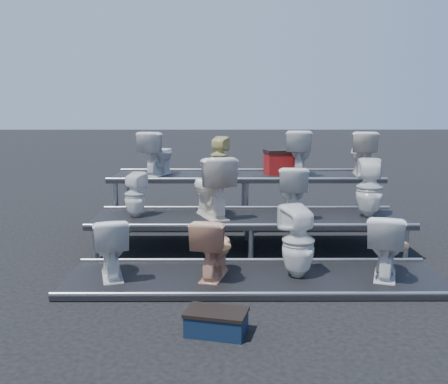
{
  "coord_description": "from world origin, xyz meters",
  "views": [
    {
      "loc": [
        -0.37,
        -6.63,
        1.91
      ],
      "look_at": [
        -0.34,
        0.1,
        0.78
      ],
      "focal_mm": 40.0,
      "sensor_mm": 36.0,
      "label": 1
    }
  ],
  "objects_px": {
    "toilet_4": "(135,195)",
    "toilet_1": "(213,247)",
    "toilet_0": "(111,247)",
    "toilet_11": "(362,153)",
    "toilet_3": "(386,245)",
    "toilet_8": "(158,153)",
    "red_crate": "(281,163)",
    "toilet_2": "(298,241)",
    "toilet_10": "(299,153)",
    "toilet_5": "(211,186)",
    "toilet_6": "(292,191)",
    "toilet_9": "(219,156)",
    "step_stool": "(216,324)",
    "toilet_7": "(369,188)"
  },
  "relations": [
    {
      "from": "toilet_5",
      "to": "toilet_6",
      "type": "distance_m",
      "value": 1.09
    },
    {
      "from": "toilet_0",
      "to": "toilet_8",
      "type": "relative_size",
      "value": 0.97
    },
    {
      "from": "toilet_7",
      "to": "toilet_5",
      "type": "bearing_deg",
      "value": 12.61
    },
    {
      "from": "toilet_4",
      "to": "toilet_5",
      "type": "bearing_deg",
      "value": -155.48
    },
    {
      "from": "toilet_10",
      "to": "step_stool",
      "type": "bearing_deg",
      "value": 80.7
    },
    {
      "from": "toilet_0",
      "to": "toilet_4",
      "type": "height_order",
      "value": "toilet_4"
    },
    {
      "from": "toilet_1",
      "to": "toilet_4",
      "type": "bearing_deg",
      "value": -35.72
    },
    {
      "from": "toilet_2",
      "to": "toilet_3",
      "type": "distance_m",
      "value": 0.97
    },
    {
      "from": "toilet_3",
      "to": "toilet_7",
      "type": "height_order",
      "value": "toilet_7"
    },
    {
      "from": "toilet_0",
      "to": "toilet_10",
      "type": "bearing_deg",
      "value": -149.27
    },
    {
      "from": "toilet_1",
      "to": "toilet_3",
      "type": "relative_size",
      "value": 0.94
    },
    {
      "from": "toilet_9",
      "to": "step_stool",
      "type": "distance_m",
      "value": 4.06
    },
    {
      "from": "toilet_5",
      "to": "toilet_10",
      "type": "relative_size",
      "value": 1.16
    },
    {
      "from": "toilet_1",
      "to": "toilet_11",
      "type": "xyz_separation_m",
      "value": [
        2.33,
        2.6,
        0.81
      ]
    },
    {
      "from": "toilet_2",
      "to": "toilet_10",
      "type": "height_order",
      "value": "toilet_10"
    },
    {
      "from": "toilet_11",
      "to": "step_stool",
      "type": "height_order",
      "value": "toilet_11"
    },
    {
      "from": "toilet_6",
      "to": "toilet_9",
      "type": "bearing_deg",
      "value": -47.81
    },
    {
      "from": "toilet_2",
      "to": "toilet_5",
      "type": "distance_m",
      "value": 1.68
    },
    {
      "from": "toilet_4",
      "to": "red_crate",
      "type": "height_order",
      "value": "red_crate"
    },
    {
      "from": "toilet_8",
      "to": "toilet_3",
      "type": "bearing_deg",
      "value": 158.33
    },
    {
      "from": "toilet_0",
      "to": "toilet_1",
      "type": "relative_size",
      "value": 1.01
    },
    {
      "from": "toilet_1",
      "to": "red_crate",
      "type": "bearing_deg",
      "value": -96.66
    },
    {
      "from": "toilet_0",
      "to": "step_stool",
      "type": "height_order",
      "value": "toilet_0"
    },
    {
      "from": "toilet_2",
      "to": "toilet_6",
      "type": "bearing_deg",
      "value": -116.69
    },
    {
      "from": "toilet_3",
      "to": "toilet_7",
      "type": "xyz_separation_m",
      "value": [
        0.18,
        1.3,
        0.44
      ]
    },
    {
      "from": "toilet_9",
      "to": "step_stool",
      "type": "height_order",
      "value": "toilet_9"
    },
    {
      "from": "toilet_0",
      "to": "toilet_11",
      "type": "bearing_deg",
      "value": -159.04
    },
    {
      "from": "toilet_8",
      "to": "toilet_10",
      "type": "relative_size",
      "value": 0.97
    },
    {
      "from": "toilet_4",
      "to": "toilet_9",
      "type": "height_order",
      "value": "toilet_9"
    },
    {
      "from": "toilet_1",
      "to": "toilet_10",
      "type": "height_order",
      "value": "toilet_10"
    },
    {
      "from": "toilet_3",
      "to": "toilet_8",
      "type": "bearing_deg",
      "value": -23.33
    },
    {
      "from": "toilet_8",
      "to": "red_crate",
      "type": "height_order",
      "value": "toilet_8"
    },
    {
      "from": "toilet_11",
      "to": "step_stool",
      "type": "relative_size",
      "value": 1.4
    },
    {
      "from": "toilet_3",
      "to": "toilet_5",
      "type": "bearing_deg",
      "value": -14.45
    },
    {
      "from": "toilet_1",
      "to": "toilet_6",
      "type": "relative_size",
      "value": 0.97
    },
    {
      "from": "toilet_8",
      "to": "step_stool",
      "type": "distance_m",
      "value": 4.18
    },
    {
      "from": "toilet_3",
      "to": "toilet_9",
      "type": "bearing_deg",
      "value": -35.27
    },
    {
      "from": "toilet_9",
      "to": "red_crate",
      "type": "relative_size",
      "value": 1.28
    },
    {
      "from": "toilet_0",
      "to": "toilet_10",
      "type": "xyz_separation_m",
      "value": [
        2.46,
        2.6,
        0.82
      ]
    },
    {
      "from": "toilet_4",
      "to": "red_crate",
      "type": "bearing_deg",
      "value": -122.07
    },
    {
      "from": "toilet_4",
      "to": "toilet_1",
      "type": "bearing_deg",
      "value": 154.28
    },
    {
      "from": "toilet_0",
      "to": "toilet_7",
      "type": "distance_m",
      "value": 3.51
    },
    {
      "from": "toilet_2",
      "to": "toilet_11",
      "type": "relative_size",
      "value": 1.15
    },
    {
      "from": "toilet_6",
      "to": "toilet_10",
      "type": "height_order",
      "value": "toilet_10"
    },
    {
      "from": "toilet_8",
      "to": "toilet_6",
      "type": "bearing_deg",
      "value": 167.45
    },
    {
      "from": "toilet_4",
      "to": "step_stool",
      "type": "distance_m",
      "value": 2.92
    },
    {
      "from": "toilet_1",
      "to": "toilet_4",
      "type": "relative_size",
      "value": 1.11
    },
    {
      "from": "toilet_2",
      "to": "toilet_4",
      "type": "bearing_deg",
      "value": -54.71
    },
    {
      "from": "red_crate",
      "to": "toilet_1",
      "type": "bearing_deg",
      "value": -120.87
    },
    {
      "from": "toilet_0",
      "to": "red_crate",
      "type": "distance_m",
      "value": 3.54
    }
  ]
}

